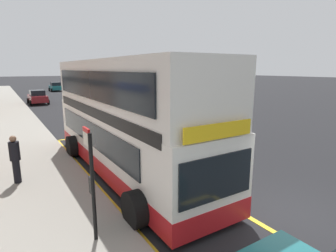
% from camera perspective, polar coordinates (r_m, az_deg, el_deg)
% --- Properties ---
extents(ground_plane, '(260.00, 260.00, 0.00)m').
position_cam_1_polar(ground_plane, '(36.79, -21.78, 4.79)').
color(ground_plane, black).
extents(double_decker_bus, '(3.21, 10.83, 4.40)m').
position_cam_1_polar(double_decker_bus, '(10.77, -9.26, 1.06)').
color(double_decker_bus, white).
rests_on(double_decker_bus, ground).
extents(bus_bay_markings, '(3.11, 13.91, 0.01)m').
position_cam_1_polar(bus_bay_markings, '(10.99, -7.99, -9.88)').
color(bus_bay_markings, yellow).
rests_on(bus_bay_markings, ground).
extents(bus_stop_sign, '(0.09, 0.51, 2.64)m').
position_cam_1_polar(bus_stop_sign, '(6.47, -15.87, -10.06)').
color(bus_stop_sign, black).
rests_on(bus_stop_sign, pavement_near).
extents(parked_car_teal_distant, '(2.09, 4.20, 1.62)m').
position_cam_1_polar(parked_car_teal_distant, '(54.36, -22.59, 7.64)').
color(parked_car_teal_distant, '#196066').
rests_on(parked_car_teal_distant, ground).
extents(parked_car_maroon_ahead, '(2.09, 4.20, 1.62)m').
position_cam_1_polar(parked_car_maroon_ahead, '(35.43, -25.78, 5.51)').
color(parked_car_maroon_ahead, maroon).
rests_on(parked_car_maroon_ahead, ground).
extents(pedestrian_waiting_near_sign, '(0.34, 0.34, 1.70)m').
position_cam_1_polar(pedestrian_waiting_near_sign, '(10.82, -29.52, -5.77)').
color(pedestrian_waiting_near_sign, black).
rests_on(pedestrian_waiting_near_sign, pavement_near).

